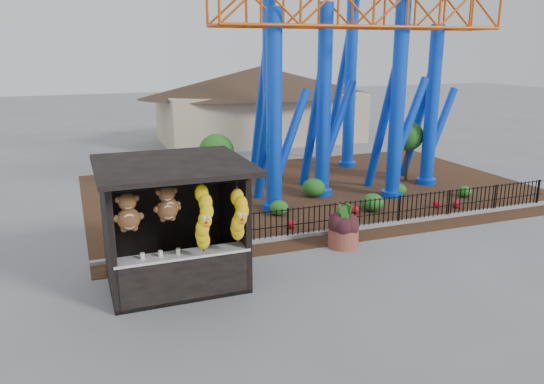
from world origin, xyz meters
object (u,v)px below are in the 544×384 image
object	(u,v)px
roller_coaster	(340,28)
terracotta_planter	(343,237)
potted_plant	(340,223)
prize_booth	(175,228)

from	to	relation	value
roller_coaster	terracotta_planter	bearing A→B (deg)	-115.39
roller_coaster	potted_plant	world-z (taller)	roller_coaster
roller_coaster	potted_plant	size ratio (longest dim) A/B	12.49
prize_booth	potted_plant	size ratio (longest dim) A/B	3.97
terracotta_planter	potted_plant	distance (m)	0.91
terracotta_planter	roller_coaster	bearing A→B (deg)	64.61
prize_booth	potted_plant	xyz separation A→B (m)	(5.42, 1.80, -1.10)
terracotta_planter	prize_booth	bearing A→B (deg)	-169.31
prize_booth	terracotta_planter	bearing A→B (deg)	10.69
roller_coaster	potted_plant	distance (m)	8.59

